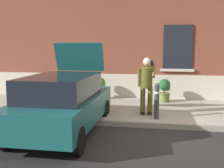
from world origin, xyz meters
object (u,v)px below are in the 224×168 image
bollard_near_person (157,100)px  hatchback_car_teal (63,102)px  planter_cream (39,87)px  planter_olive (165,90)px  planter_charcoal (100,88)px  person_on_phone (147,83)px

bollard_near_person → hatchback_car_teal: bearing=-153.3°
planter_cream → planter_olive: size_ratio=1.00×
hatchback_car_teal → planter_charcoal: bearing=88.0°
planter_cream → planter_charcoal: 2.51m
planter_charcoal → bollard_near_person: bearing=-50.4°
bollard_near_person → person_on_phone: 0.67m
person_on_phone → planter_olive: 2.29m
hatchback_car_teal → person_on_phone: (2.05, 1.59, 0.35)m
hatchback_car_teal → bollard_near_person: bearing=26.7°
person_on_phone → planter_charcoal: (-1.91, 2.29, -0.54)m
hatchback_car_teal → planter_olive: bearing=54.8°
hatchback_car_teal → person_on_phone: bearing=37.8°
hatchback_car_teal → planter_cream: size_ratio=4.74×
bollard_near_person → planter_olive: bollard_near_person is taller
hatchback_car_teal → planter_cream: hatchback_car_teal is taller
bollard_near_person → planter_charcoal: 3.50m
hatchback_car_teal → person_on_phone: hatchback_car_teal is taller
planter_charcoal → planter_cream: bearing=-175.5°
planter_cream → person_on_phone: bearing=-25.4°
hatchback_car_teal → planter_cream: 4.38m
bollard_near_person → planter_charcoal: (-2.23, 2.69, -0.11)m
person_on_phone → planter_cream: bearing=156.0°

